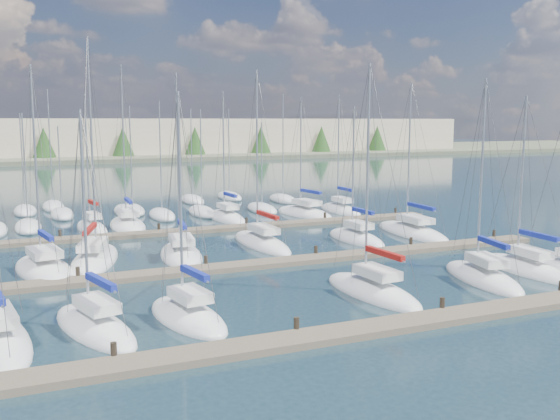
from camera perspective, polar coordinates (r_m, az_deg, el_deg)
name	(u,v)px	position (r m, az deg, el deg)	size (l,w,h in m)	color
ground	(140,194)	(83.42, -12.66, 1.42)	(400.00, 400.00, 0.00)	#203640
dock_near	(383,327)	(29.56, 9.43, -10.48)	(44.00, 1.93, 1.10)	#6B5E4C
dock_mid	(268,263)	(41.55, -1.11, -4.89)	(44.00, 1.93, 1.10)	#6B5E4C
dock_far	(207,230)	(54.51, -6.71, -1.80)	(44.00, 1.93, 1.10)	#6B5E4C
sailboat_i	(95,260)	(44.26, -16.59, -4.38)	(5.46, 10.23, 15.80)	white
sailboat_m	(412,232)	(54.12, 11.98, -1.97)	(3.54, 9.98, 13.48)	white
sailboat_q	(304,213)	(63.57, 2.25, -0.30)	(4.34, 9.16, 12.67)	white
sailboat_f	(525,269)	(42.89, 21.46, -5.02)	(2.67, 8.27, 11.84)	white
sailboat_j	(181,255)	(44.51, -9.03, -4.07)	(3.87, 8.36, 13.55)	white
sailboat_e	(482,278)	(39.66, 18.03, -5.89)	(4.08, 8.30, 12.74)	white
sailboat_r	(340,210)	(65.99, 5.55, 0.00)	(2.47, 7.90, 12.97)	white
sailboat_l	(356,238)	(50.41, 6.97, -2.59)	(2.63, 7.46, 11.43)	white
sailboat_n	(92,228)	(57.26, -16.83, -1.56)	(2.93, 7.04, 12.59)	white
sailboat_b	(95,327)	(30.28, -16.59, -10.22)	(4.20, 8.01, 10.81)	white
sailboat_k	(261,243)	(48.23, -1.71, -3.02)	(2.78, 9.43, 14.11)	white
sailboat_h	(44,269)	(42.61, -20.78, -5.07)	(4.46, 8.62, 13.75)	white
sailboat_d	(372,291)	(35.19, 8.44, -7.35)	(3.10, 8.29, 13.34)	white
sailboat_p	(227,217)	(60.92, -4.89, -0.69)	(2.80, 7.74, 13.10)	white
sailboat_c	(188,316)	(30.84, -8.43, -9.61)	(3.63, 7.15, 11.67)	white
sailboat_o	(128,225)	(58.04, -13.76, -1.33)	(3.19, 8.25, 15.21)	white
distant_boats	(128,210)	(66.77, -13.70, -0.02)	(36.93, 20.75, 13.30)	#9EA0A5
shoreline	(17,129)	(171.24, -22.89, 6.85)	(400.00, 60.00, 38.00)	#666B51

